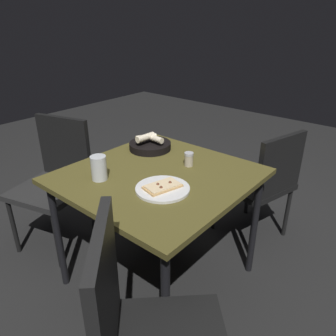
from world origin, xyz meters
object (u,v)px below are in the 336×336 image
(pizza_plate, at_px, (163,188))
(bread_basket, at_px, (150,145))
(dining_table, at_px, (158,184))
(beer_glass, at_px, (99,169))
(pepper_shaker, at_px, (189,160))
(chair_far, at_px, (263,179))
(chair_near, at_px, (142,331))
(chair_spare, at_px, (56,175))

(pizza_plate, relative_size, bread_basket, 1.01)
(dining_table, distance_m, beer_glass, 0.34)
(pizza_plate, relative_size, pepper_shaker, 3.36)
(pepper_shaker, height_order, chair_far, chair_far)
(dining_table, xyz_separation_m, chair_far, (-0.78, 0.28, -0.18))
(bread_basket, height_order, chair_near, chair_near)
(dining_table, bearing_deg, chair_far, 160.18)
(pizza_plate, height_order, bread_basket, bread_basket)
(dining_table, height_order, bread_basket, bread_basket)
(bread_basket, bearing_deg, chair_far, 134.31)
(bread_basket, bearing_deg, pizza_plate, 49.68)
(pizza_plate, bearing_deg, dining_table, -131.37)
(bread_basket, relative_size, chair_spare, 0.30)
(chair_spare, bearing_deg, bread_basket, 125.33)
(chair_far, bearing_deg, pizza_plate, -8.86)
(pizza_plate, height_order, pepper_shaker, pepper_shaker)
(beer_glass, bearing_deg, chair_spare, -99.08)
(beer_glass, distance_m, chair_near, 0.85)
(bread_basket, distance_m, chair_spare, 0.70)
(bread_basket, relative_size, beer_glass, 2.05)
(pizza_plate, bearing_deg, chair_near, 34.64)
(pepper_shaker, distance_m, chair_near, 0.99)
(pepper_shaker, distance_m, chair_far, 0.69)
(pizza_plate, height_order, beer_glass, beer_glass)
(pizza_plate, xyz_separation_m, beer_glass, (0.12, -0.33, 0.05))
(beer_glass, bearing_deg, chair_far, 155.28)
(bread_basket, bearing_deg, beer_glass, 10.32)
(chair_near, bearing_deg, pepper_shaker, -152.42)
(pepper_shaker, bearing_deg, chair_near, 27.58)
(pizza_plate, bearing_deg, chair_spare, -88.55)
(dining_table, bearing_deg, bread_basket, -129.79)
(pizza_plate, distance_m, bread_basket, 0.55)
(beer_glass, relative_size, chair_spare, 0.14)
(chair_far, bearing_deg, bread_basket, -45.69)
(beer_glass, distance_m, chair_spare, 0.69)
(pepper_shaker, bearing_deg, chair_far, 159.84)
(pizza_plate, xyz_separation_m, pepper_shaker, (-0.32, -0.08, 0.03))
(dining_table, relative_size, bread_basket, 3.57)
(chair_far, relative_size, chair_spare, 0.93)
(bread_basket, bearing_deg, pepper_shaker, 83.28)
(dining_table, height_order, chair_near, chair_near)
(bread_basket, xyz_separation_m, chair_near, (0.89, 0.79, -0.23))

